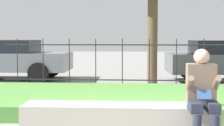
% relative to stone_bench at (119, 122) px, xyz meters
% --- Properties ---
extents(stone_bench, '(2.75, 0.55, 0.47)m').
position_rel_stone_bench_xyz_m(stone_bench, '(0.00, 0.00, 0.00)').
color(stone_bench, '#B7B2A3').
rests_on(stone_bench, ground_plane).
extents(person_seated_reader, '(0.42, 0.73, 1.27)m').
position_rel_stone_bench_xyz_m(person_seated_reader, '(1.10, -0.31, 0.49)').
color(person_seated_reader, black).
rests_on(person_seated_reader, ground_plane).
extents(grass_berm, '(9.10, 3.28, 0.27)m').
position_rel_stone_bench_xyz_m(grass_berm, '(0.21, 2.34, -0.07)').
color(grass_berm, '#569342').
rests_on(grass_berm, ground_plane).
extents(iron_fence, '(7.10, 0.03, 1.38)m').
position_rel_stone_bench_xyz_m(iron_fence, '(0.21, 4.62, 0.52)').
color(iron_fence, '#232326').
rests_on(iron_fence, ground_plane).
extents(car_parked_left, '(4.16, 2.01, 1.32)m').
position_rel_stone_bench_xyz_m(car_parked_left, '(-4.09, 6.81, 0.51)').
color(car_parked_left, slate).
rests_on(car_parked_left, ground_plane).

